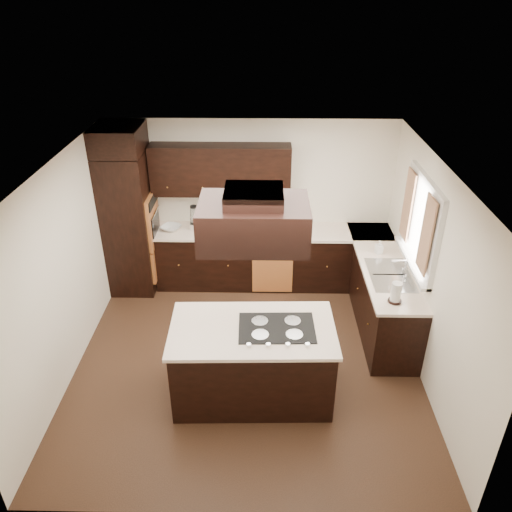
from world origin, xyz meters
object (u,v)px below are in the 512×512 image
range_hood (254,223)px  spice_rack (209,222)px  island (253,363)px  oven_column (130,223)px

range_hood → spice_rack: 2.66m
island → range_hood: bearing=60.3°
island → range_hood: size_ratio=1.64×
range_hood → island: bearing=-118.1°
island → oven_column: bearing=127.6°
island → spice_rack: bearing=105.1°
oven_column → spice_rack: 1.16m
oven_column → spice_rack: oven_column is taller
oven_column → spice_rack: (1.16, 0.06, 0.00)m
island → spice_rack: spice_rack is taller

